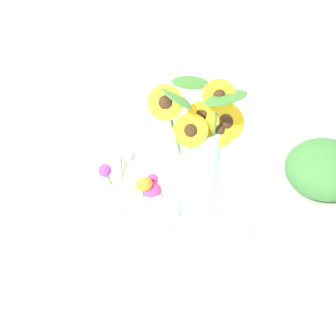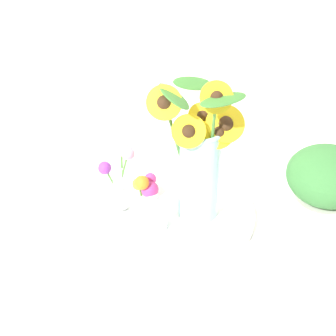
{
  "view_description": "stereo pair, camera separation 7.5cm",
  "coord_description": "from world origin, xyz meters",
  "views": [
    {
      "loc": [
        -0.12,
        -0.89,
        0.73
      ],
      "look_at": [
        0.01,
        0.05,
        0.14
      ],
      "focal_mm": 50.0,
      "sensor_mm": 36.0,
      "label": 1
    },
    {
      "loc": [
        -0.04,
        -0.9,
        0.73
      ],
      "look_at": [
        0.01,
        0.05,
        0.14
      ],
      "focal_mm": 50.0,
      "sensor_mm": 36.0,
      "label": 2
    }
  ],
  "objects": [
    {
      "name": "ground_plane",
      "position": [
        0.0,
        0.0,
        0.0
      ],
      "size": [
        6.0,
        6.0,
        0.0
      ],
      "primitive_type": "plane",
      "color": "white"
    },
    {
      "name": "serving_tray",
      "position": [
        0.01,
        0.05,
        0.01
      ],
      "size": [
        0.44,
        0.44,
        0.02
      ],
      "color": "white",
      "rests_on": "ground_plane"
    },
    {
      "name": "mason_jar_sunflowers",
      "position": [
        0.08,
        0.03,
        0.18
      ],
      "size": [
        0.23,
        0.22,
        0.37
      ],
      "color": "#9ED1D6",
      "rests_on": "serving_tray"
    },
    {
      "name": "vase_small_center",
      "position": [
        -0.03,
        -0.02,
        0.09
      ],
      "size": [
        0.08,
        0.08,
        0.16
      ],
      "color": "white",
      "rests_on": "serving_tray"
    },
    {
      "name": "vase_bulb_right",
      "position": [
        -0.11,
        0.06,
        0.09
      ],
      "size": [
        0.09,
        0.06,
        0.19
      ],
      "color": "white",
      "rests_on": "serving_tray"
    },
    {
      "name": "potted_plant",
      "position": [
        0.37,
        -0.01,
        0.12
      ],
      "size": [
        0.19,
        0.19,
        0.22
      ],
      "color": "beige",
      "rests_on": "ground_plane"
    }
  ]
}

